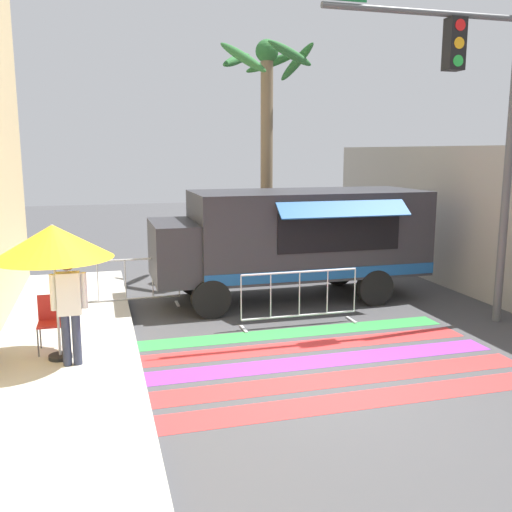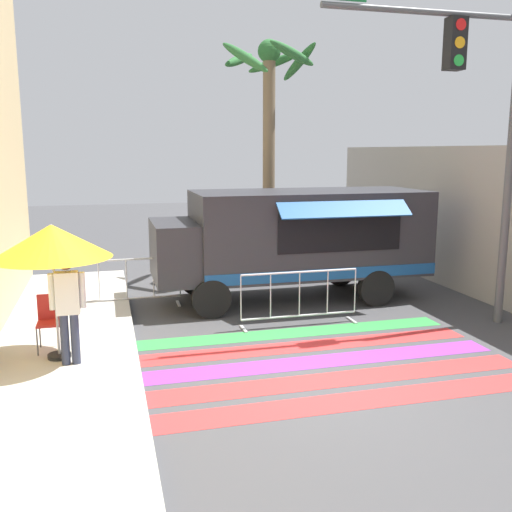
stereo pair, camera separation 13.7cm
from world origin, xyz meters
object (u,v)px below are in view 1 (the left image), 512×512
at_px(food_truck, 288,236).
at_px(barricade_front, 299,298).
at_px(folding_chair, 52,317).
at_px(barricade_side, 126,284).
at_px(vendor_person, 69,304).
at_px(palm_tree, 267,110).
at_px(traffic_signal_pole, 478,106).
at_px(patio_umbrella, 53,242).

relative_size(food_truck, barricade_front, 2.59).
relative_size(folding_chair, barricade_side, 0.38).
distance_m(vendor_person, palm_tree, 8.55).
height_order(barricade_side, palm_tree, palm_tree).
height_order(traffic_signal_pole, vendor_person, traffic_signal_pole).
bearing_deg(barricade_front, vendor_person, -160.37).
distance_m(patio_umbrella, palm_tree, 8.13).
bearing_deg(barricade_side, folding_chair, -114.44).
bearing_deg(vendor_person, patio_umbrella, 125.76).
bearing_deg(patio_umbrella, palm_tree, 48.85).
height_order(food_truck, vendor_person, food_truck).
height_order(folding_chair, vendor_person, vendor_person).
bearing_deg(palm_tree, patio_umbrella, -131.15).
bearing_deg(folding_chair, traffic_signal_pole, 0.33).
bearing_deg(barricade_front, food_truck, 78.07).
relative_size(traffic_signal_pole, barricade_front, 2.61).
bearing_deg(palm_tree, food_truck, -96.56).
bearing_deg(folding_chair, barricade_side, 66.75).
height_order(folding_chair, barricade_front, barricade_front).
height_order(vendor_person, barricade_side, vendor_person).
xyz_separation_m(food_truck, vendor_person, (-4.60, -3.45, -0.34)).
bearing_deg(food_truck, vendor_person, -143.15).
bearing_deg(food_truck, palm_tree, 83.44).
bearing_deg(barricade_front, barricade_side, 145.76).
xyz_separation_m(food_truck, palm_tree, (0.31, 2.73, 2.95)).
bearing_deg(barricade_side, barricade_front, -34.24).
distance_m(traffic_signal_pole, barricade_side, 7.92).
distance_m(food_truck, patio_umbrella, 5.75).
distance_m(folding_chair, barricade_front, 4.57).
distance_m(barricade_front, palm_tree, 6.13).
distance_m(patio_umbrella, barricade_side, 3.84).
relative_size(folding_chair, vendor_person, 0.53).
relative_size(folding_chair, barricade_front, 0.38).
bearing_deg(folding_chair, palm_tree, 46.96).
xyz_separation_m(food_truck, folding_chair, (-4.93, -2.65, -0.75)).
bearing_deg(patio_umbrella, vendor_person, -59.05).
distance_m(food_truck, vendor_person, 5.76).
bearing_deg(vendor_person, food_truck, 41.66).
bearing_deg(traffic_signal_pole, patio_umbrella, -177.32).
distance_m(patio_umbrella, folding_chair, 1.39).
bearing_deg(barricade_front, folding_chair, -171.22).
distance_m(traffic_signal_pole, patio_umbrella, 7.85).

